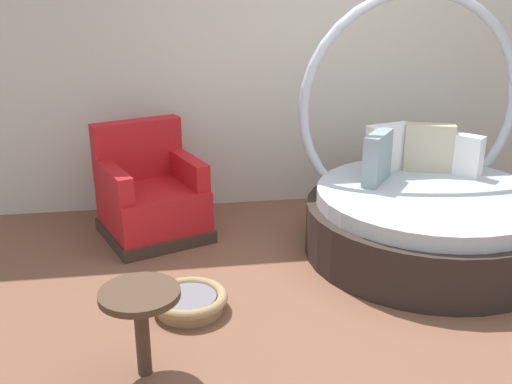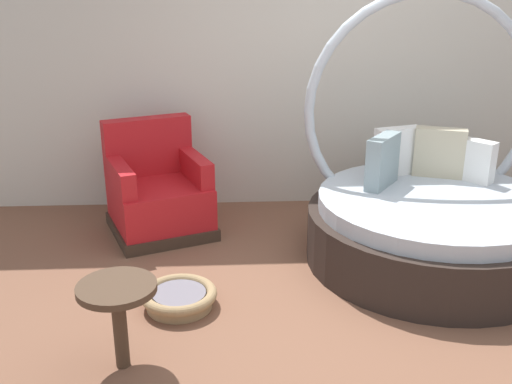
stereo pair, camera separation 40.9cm
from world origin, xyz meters
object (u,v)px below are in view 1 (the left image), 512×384
round_daybed (425,206)px  pet_basket (190,301)px  red_armchair (151,197)px  side_table (140,306)px

round_daybed → pet_basket: bearing=-160.6°
red_armchair → pet_basket: (0.26, -1.31, -0.26)m
round_daybed → red_armchair: size_ratio=1.96×
red_armchair → side_table: bearing=-90.5°
pet_basket → side_table: side_table is taller
pet_basket → side_table: 0.77m
round_daybed → side_table: (-2.17, -1.29, 0.05)m
red_armchair → pet_basket: bearing=-78.7°
round_daybed → red_armchair: bearing=163.5°
round_daybed → pet_basket: (-1.90, -0.67, -0.31)m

